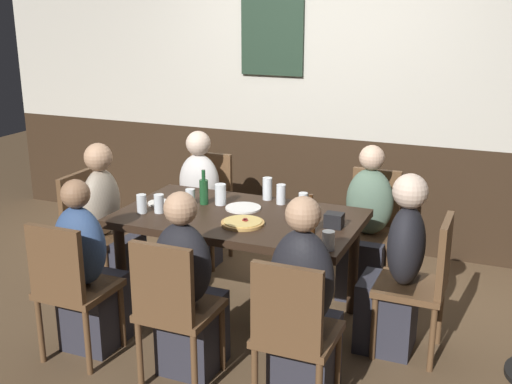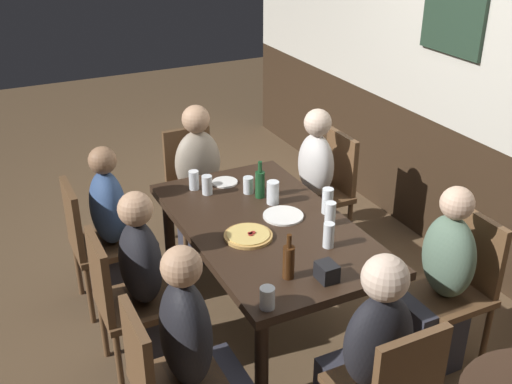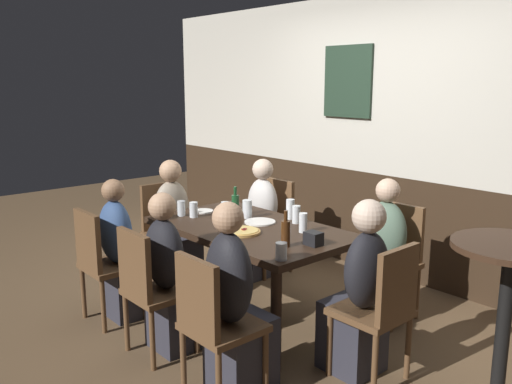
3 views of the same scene
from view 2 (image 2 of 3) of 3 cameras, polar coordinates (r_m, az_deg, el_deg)
ground_plane at (r=3.99m, az=0.87°, el=-12.16°), size 12.00×12.00×0.00m
wall_back at (r=4.31m, az=21.13°, el=8.69°), size 6.40×0.13×2.60m
dining_table at (r=3.62m, az=0.94°, el=-4.04°), size 1.56×0.90×0.74m
chair_head_west at (r=4.67m, az=-5.79°, el=1.01°), size 0.40×0.40×0.88m
chair_left_far at (r=4.61m, az=6.64°, el=0.62°), size 0.40×0.40×0.88m
chair_left_near at (r=4.03m, az=-14.74°, el=-4.17°), size 0.40×0.40×0.88m
chair_mid_near at (r=3.46m, az=-12.15°, el=-9.46°), size 0.40×0.40×0.88m
chair_right_near at (r=2.94m, az=-8.45°, el=-16.69°), size 0.40×0.40×0.88m
chair_right_far at (r=3.69m, az=18.20°, el=-7.80°), size 0.40×0.40×0.88m
person_head_west at (r=4.54m, az=-5.04°, el=-0.03°), size 0.37×0.34×1.12m
person_left_far at (r=4.54m, az=4.87°, el=-0.15°), size 0.34×0.37×1.10m
person_left_near at (r=4.08m, az=-12.43°, el=-4.18°), size 0.34×0.37×1.10m
person_mid_near at (r=3.51m, az=-9.49°, el=-9.30°), size 0.34×0.37×1.10m
person_head_east at (r=3.02m, az=10.26°, el=-15.90°), size 0.37×0.34×1.13m
person_right_near at (r=2.98m, az=-5.38°, el=-15.99°), size 0.34×0.37×1.16m
person_right_far at (r=3.61m, az=16.20°, el=-8.99°), size 0.34×0.37×1.11m
pizza at (r=3.43m, az=-0.72°, el=-4.03°), size 0.27×0.27×0.03m
pint_glass_stout at (r=3.90m, az=-0.71°, el=0.58°), size 0.07×0.07×0.11m
beer_glass_half at (r=2.88m, az=1.04°, el=-9.80°), size 0.07×0.07×0.11m
pint_glass_pale at (r=3.35m, az=6.68°, el=-4.11°), size 0.06×0.06×0.14m
pint_glass_amber at (r=3.77m, az=1.56°, el=-0.19°), size 0.08×0.08×0.14m
beer_glass_tall at (r=3.90m, az=-4.51°, el=0.55°), size 0.07×0.07×0.12m
highball_clear at (r=3.57m, az=6.83°, el=-2.10°), size 0.06×0.06×0.14m
tumbler_water at (r=3.68m, az=6.58°, el=-0.88°), size 0.07×0.07×0.16m
tumbler_short at (r=3.97m, az=-5.72°, el=1.02°), size 0.06×0.06×0.12m
beer_bottle_green at (r=3.83m, az=0.37°, el=0.79°), size 0.06×0.06×0.24m
beer_bottle_brown at (r=3.06m, az=3.02°, el=-6.35°), size 0.06×0.06×0.24m
plate_white_large at (r=3.65m, az=2.51°, el=-2.19°), size 0.24×0.24×0.01m
plate_white_small at (r=4.06m, az=-2.82°, el=0.92°), size 0.17×0.17×0.01m
condiment_caddy at (r=3.09m, az=6.53°, el=-7.29°), size 0.11×0.09×0.09m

